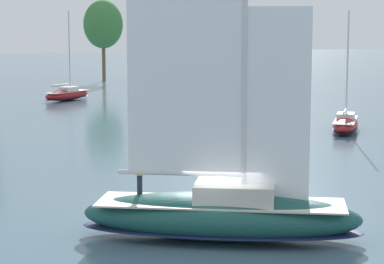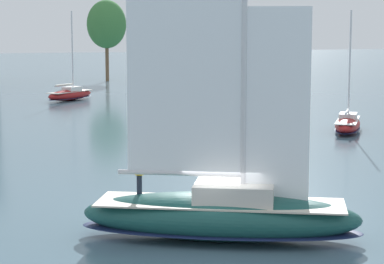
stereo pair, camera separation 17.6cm
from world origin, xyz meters
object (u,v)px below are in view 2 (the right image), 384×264
at_px(tree_shore_left, 107,24).
at_px(sailboat_moored_mid_channel, 70,94).
at_px(sailboat_moored_far_slip, 348,124).
at_px(sailboat_main, 221,210).

relative_size(tree_shore_left, sailboat_moored_mid_channel, 1.23).
height_order(tree_shore_left, sailboat_moored_far_slip, tree_shore_left).
xyz_separation_m(tree_shore_left, sailboat_main, (-14.82, -79.64, -6.88)).
bearing_deg(sailboat_moored_mid_channel, sailboat_moored_far_slip, -64.38).
bearing_deg(sailboat_moored_mid_channel, tree_shore_left, 68.61).
relative_size(sailboat_main, sailboat_moored_far_slip, 1.59).
bearing_deg(sailboat_main, sailboat_moored_far_slip, 49.87).
bearing_deg(tree_shore_left, sailboat_moored_mid_channel, -111.39).
bearing_deg(tree_shore_left, sailboat_main, -100.54).
height_order(sailboat_main, sailboat_moored_far_slip, sailboat_main).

